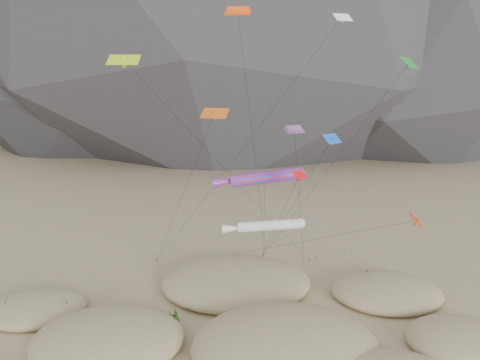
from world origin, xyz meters
name	(u,v)px	position (x,y,z in m)	size (l,w,h in m)	color
dunes	(236,347)	(-2.47, 3.24, 0.75)	(48.20, 35.96, 4.33)	#CCB789
dune_grass	(257,337)	(-0.55, 4.41, 0.84)	(43.73, 29.84, 1.56)	black
kite_stakes	(263,260)	(2.10, 22.58, 0.15)	(25.17, 5.13, 0.30)	#3F2D1E
rainbow_tube_kite	(262,178)	(0.73, 13.26, 12.77)	(9.28, 11.29, 13.79)	red
white_tube_kite	(265,226)	(0.30, 6.46, 10.09)	(7.12, 16.38, 10.80)	silver
orange_parafoil	(238,15)	(-1.33, 16.62, 28.30)	(5.59, 9.74, 29.17)	#FF4D0D
multi_parafoil	(294,132)	(4.02, 14.04, 17.19)	(4.26, 8.99, 17.82)	red
delta_kites	(303,115)	(4.03, 10.41, 19.16)	(28.84, 18.06, 28.17)	#D85714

